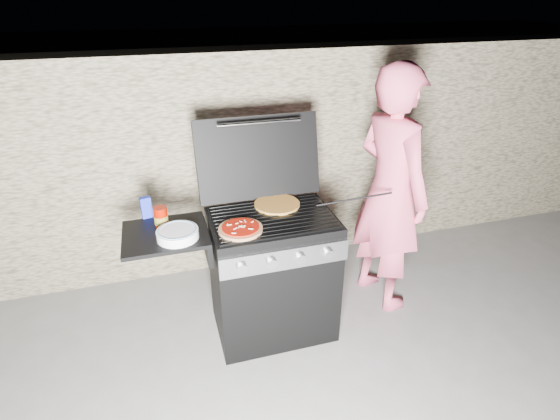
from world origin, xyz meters
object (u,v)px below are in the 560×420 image
object	(u,v)px
gas_grill	(237,281)
person	(390,192)
pizza_topped	(241,228)
sauce_jar	(161,217)

from	to	relation	value
gas_grill	person	xyz separation A→B (m)	(1.16, 0.13, 0.45)
pizza_topped	sauce_jar	world-z (taller)	sauce_jar
sauce_jar	person	distance (m)	1.59
pizza_topped	person	world-z (taller)	person
gas_grill	pizza_topped	xyz separation A→B (m)	(0.02, -0.12, 0.47)
pizza_topped	sauce_jar	distance (m)	0.50
pizza_topped	person	size ratio (longest dim) A/B	0.15
person	sauce_jar	bearing A→B (deg)	78.91
gas_grill	person	world-z (taller)	person
gas_grill	sauce_jar	distance (m)	0.68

